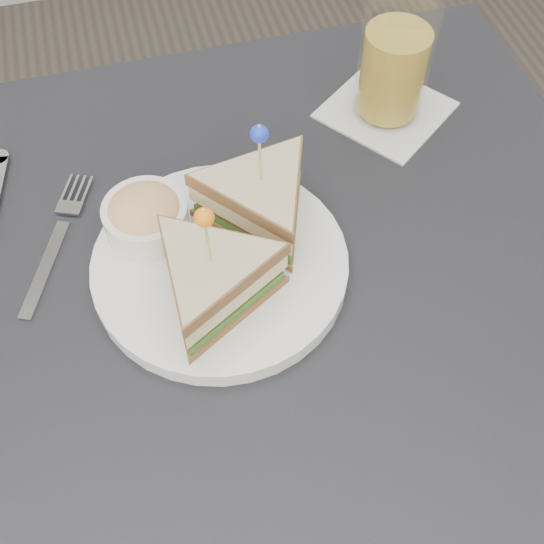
% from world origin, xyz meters
% --- Properties ---
extents(ground_plane, '(3.50, 3.50, 0.00)m').
position_xyz_m(ground_plane, '(0.00, 0.00, 0.00)').
color(ground_plane, '#3F3833').
extents(table, '(0.80, 0.80, 0.75)m').
position_xyz_m(table, '(0.00, 0.00, 0.67)').
color(table, black).
rests_on(table, ground).
extents(plate_meal, '(0.28, 0.26, 0.15)m').
position_xyz_m(plate_meal, '(-0.02, 0.06, 0.79)').
color(plate_meal, white).
rests_on(plate_meal, table).
extents(cutlery_fork, '(0.09, 0.18, 0.01)m').
position_xyz_m(cutlery_fork, '(-0.18, 0.14, 0.75)').
color(cutlery_fork, '#B6B8C1').
rests_on(cutlery_fork, table).
extents(drink_set, '(0.18, 0.18, 0.16)m').
position_xyz_m(drink_set, '(0.21, 0.23, 0.82)').
color(drink_set, silver).
rests_on(drink_set, table).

